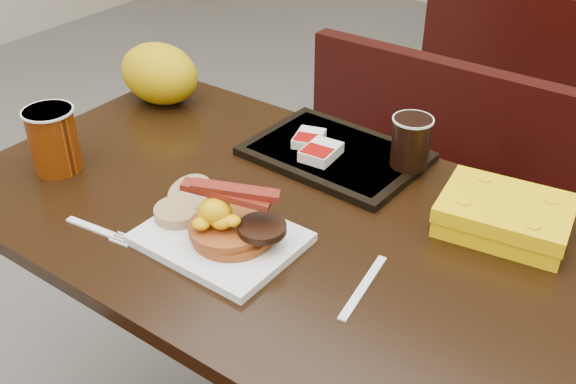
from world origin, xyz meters
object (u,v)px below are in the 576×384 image
Objects in this scene: table_near at (278,357)px; tray at (335,154)px; platter at (221,238)px; pancake_stack at (233,231)px; bench_near_n at (425,210)px; bench_far_s at (558,74)px; hashbrown_sleeve_left at (309,139)px; coffee_cup_near at (53,140)px; hashbrown_sleeve_right at (321,152)px; paper_bag at (159,73)px; knife at (363,287)px; clamshell at (504,216)px; coffee_cup_far at (411,142)px; fork at (91,227)px.

table_near is 3.48× the size of tray.
pancake_stack reaches higher than platter.
bench_near_n and bench_far_s have the same top height.
hashbrown_sleeve_left reaches higher than tray.
bench_near_n is 1.05m from coffee_cup_near.
hashbrown_sleeve_right reaches higher than platter.
paper_bag reaches higher than bench_far_s.
coffee_cup_near is 0.51m from hashbrown_sleeve_left.
knife is 0.38m from hashbrown_sleeve_right.
bench_near_n is at bearing -90.00° from bench_far_s.
pancake_stack is 0.63× the size of clamshell.
knife is at bearing -48.71° from tray.
bench_near_n is 3.85× the size of platter.
pancake_stack is 1.06× the size of coffee_cup_near.
paper_bag is at bearing -175.70° from tray.
coffee_cup_far reaches higher than hashbrown_sleeve_right.
paper_bag is at bearing 99.36° from coffee_cup_near.
fork is at bearing -120.58° from hashbrown_sleeve_right.
fork is 0.72× the size of paper_bag.
table_near is at bearing -90.00° from bench_far_s.
bench_far_s is (0.00, 1.90, -0.02)m from table_near.
bench_near_n is at bearing 62.07° from coffee_cup_near.
hashbrown_sleeve_left is (-0.08, -1.68, 0.42)m from bench_far_s.
hashbrown_sleeve_left reaches higher than table_near.
clamshell is (0.35, 0.19, 0.40)m from table_near.
clamshell reaches higher than platter.
hashbrown_sleeve_right is (-0.03, -0.51, 0.42)m from bench_near_n.
coffee_cup_near is at bearing -178.46° from platter.
pancake_stack is 1.64× the size of hashbrown_sleeve_right.
clamshell reaches higher than hashbrown_sleeve_right.
coffee_cup_near reaches higher than coffee_cup_far.
tray is at bearing -12.47° from hashbrown_sleeve_left.
fork is (0.21, -0.10, -0.06)m from coffee_cup_near.
coffee_cup_far is 0.63m from paper_bag.
bench_far_s is at bearing 94.49° from coffee_cup_far.
platter is 0.59m from paper_bag.
hashbrown_sleeve_left is at bearing -99.65° from bench_near_n.
hashbrown_sleeve_right is at bearing -144.42° from knife.
tray is 3.39× the size of coffee_cup_far.
table_near is 0.70m from paper_bag.
pancake_stack is 0.26m from fork.
coffee_cup_far reaches higher than knife.
hashbrown_sleeve_left is at bearing 110.08° from table_near.
bench_near_n is 0.75m from clamshell.
bench_near_n is 7.71× the size of coffee_cup_near.
knife is at bearing -22.35° from paper_bag.
tray is at bearing -166.41° from coffee_cup_far.
clamshell is (0.12, 0.27, 0.03)m from knife.
bench_far_s is 1.73m from hashbrown_sleeve_left.
table_near is at bearing -85.95° from hashbrown_sleeve_right.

